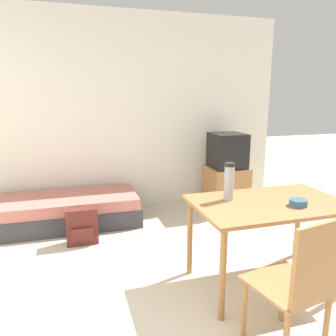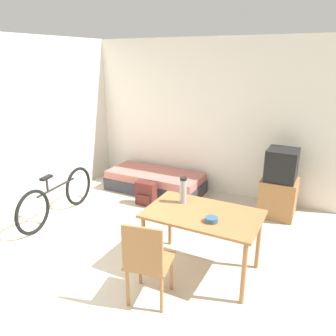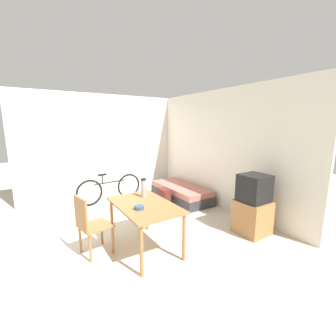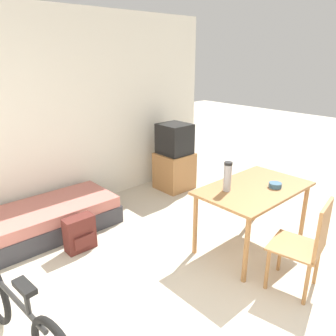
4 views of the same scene
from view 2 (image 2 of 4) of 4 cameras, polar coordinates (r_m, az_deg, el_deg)
ground_plane at (r=3.69m, az=-19.27°, el=-22.61°), size 20.00×20.00×0.00m
wall_back at (r=5.96m, az=5.21°, el=8.79°), size 5.03×0.06×2.70m
wall_left at (r=5.65m, az=-22.26°, el=6.91°), size 0.06×4.63×2.70m
daybed at (r=6.09m, az=-2.26°, el=-2.37°), size 1.78×0.79×0.37m
tv at (r=5.32m, az=18.82°, el=-2.86°), size 0.53×0.51×1.08m
dining_table at (r=3.72m, az=6.04°, el=-8.94°), size 1.27×0.78×0.74m
wooden_chair at (r=3.30m, az=-3.79°, el=-15.63°), size 0.51×0.51×0.93m
bicycle at (r=5.32m, az=-18.68°, el=-4.85°), size 0.21×1.69×0.74m
thermos_flask at (r=3.83m, az=2.66°, el=-3.71°), size 0.09×0.09×0.32m
mate_bowl at (r=3.49m, az=7.56°, el=-8.89°), size 0.14×0.14×0.05m
backpack at (r=5.52m, az=-3.86°, el=-4.50°), size 0.34×0.20×0.40m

